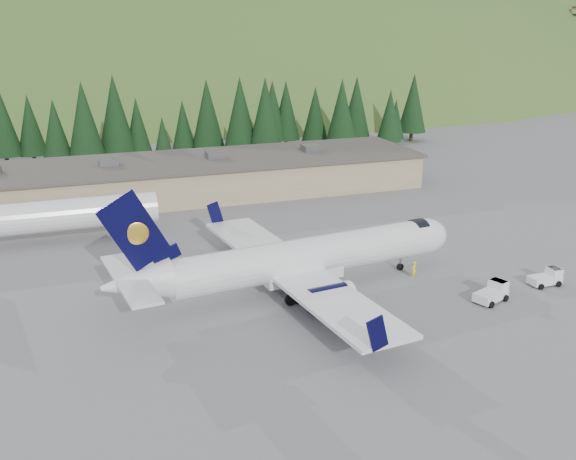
# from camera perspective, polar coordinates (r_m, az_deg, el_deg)

# --- Properties ---
(ground) EXTENTS (600.00, 600.00, 0.00)m
(ground) POSITION_cam_1_polar(r_m,az_deg,el_deg) (61.30, 1.88, -5.21)
(ground) COLOR slate
(airliner) EXTENTS (35.10, 33.02, 11.64)m
(airliner) POSITION_cam_1_polar(r_m,az_deg,el_deg) (59.69, 1.04, -2.65)
(airliner) COLOR white
(airliner) RESTS_ON ground
(second_airliner) EXTENTS (27.50, 11.00, 10.05)m
(second_airliner) POSITION_cam_1_polar(r_m,az_deg,el_deg) (77.38, -21.88, 1.09)
(second_airliner) COLOR white
(second_airliner) RESTS_ON ground
(baggage_tug_a) EXTENTS (3.69, 2.86, 1.77)m
(baggage_tug_a) POSITION_cam_1_polar(r_m,az_deg,el_deg) (61.33, 17.74, -5.31)
(baggage_tug_a) COLOR white
(baggage_tug_a) RESTS_ON ground
(baggage_tug_b) EXTENTS (3.08, 1.89, 1.64)m
(baggage_tug_b) POSITION_cam_1_polar(r_m,az_deg,el_deg) (66.72, 22.05, -3.93)
(baggage_tug_b) COLOR white
(baggage_tug_b) RESTS_ON ground
(terminal_building) EXTENTS (71.00, 17.00, 6.10)m
(terminal_building) POSITION_cam_1_polar(r_m,az_deg,el_deg) (94.22, -9.43, 4.63)
(terminal_building) COLOR #9A8661
(terminal_building) RESTS_ON ground
(ramp_worker) EXTENTS (0.75, 0.67, 1.72)m
(ramp_worker) POSITION_cam_1_polar(r_m,az_deg,el_deg) (64.61, 11.12, -3.48)
(ramp_worker) COLOR #E8F21C
(ramp_worker) RESTS_ON ground
(tree_line) EXTENTS (114.02, 18.73, 14.17)m
(tree_line) POSITION_cam_1_polar(r_m,az_deg,el_deg) (116.00, -12.00, 9.55)
(tree_line) COLOR black
(tree_line) RESTS_ON ground
(hills) EXTENTS (614.00, 330.00, 300.00)m
(hills) POSITION_cam_1_polar(r_m,az_deg,el_deg) (290.53, -3.33, -3.46)
(hills) COLOR #35531F
(hills) RESTS_ON ground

